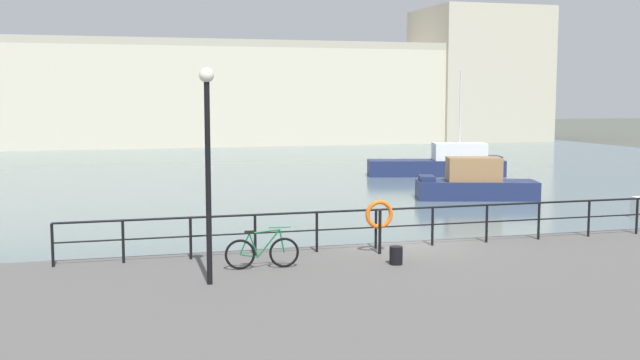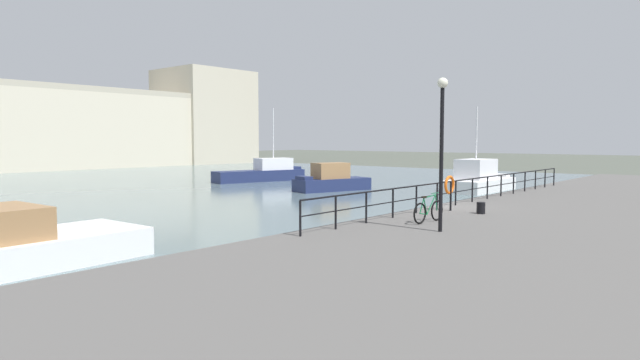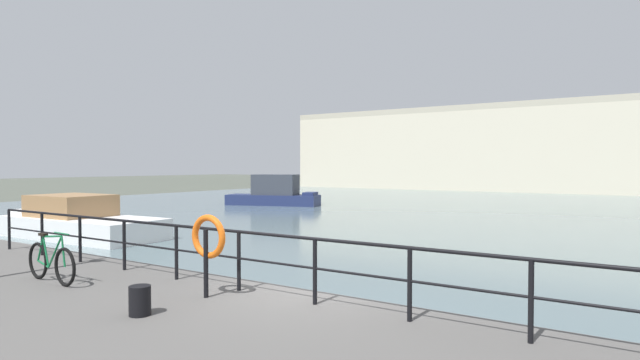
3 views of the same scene
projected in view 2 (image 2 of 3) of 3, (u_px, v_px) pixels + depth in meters
name	position (u px, v px, depth m)	size (l,w,h in m)	color
ground_plane	(432.00, 224.00, 23.10)	(240.00, 240.00, 0.00)	#4C5147
water_basin	(91.00, 185.00, 42.71)	(80.00, 60.00, 0.01)	slate
quay_promenade	(598.00, 232.00, 18.85)	(56.00, 13.00, 0.81)	#565451
harbor_building	(37.00, 126.00, 64.68)	(75.40, 11.05, 14.11)	beige
moored_harbor_tender	(331.00, 180.00, 38.18)	(5.89, 3.37, 1.97)	navy
moored_cabin_cruiser	(478.00, 179.00, 37.98)	(6.61, 2.72, 5.89)	white
moored_green_narrowboat	(263.00, 172.00, 47.01)	(8.42, 3.87, 6.37)	navy
quay_railing	(472.00, 186.00, 24.26)	(22.94, 0.07, 1.08)	black
parked_bicycle	(429.00, 211.00, 18.26)	(1.77, 0.17, 0.98)	black
mooring_bollard	(481.00, 208.00, 20.42)	(0.32, 0.32, 0.44)	black
life_ring_stand	(450.00, 186.00, 21.27)	(0.75, 0.16, 1.40)	black
quay_lamp_post	(442.00, 134.00, 16.24)	(0.32, 0.32, 4.66)	black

